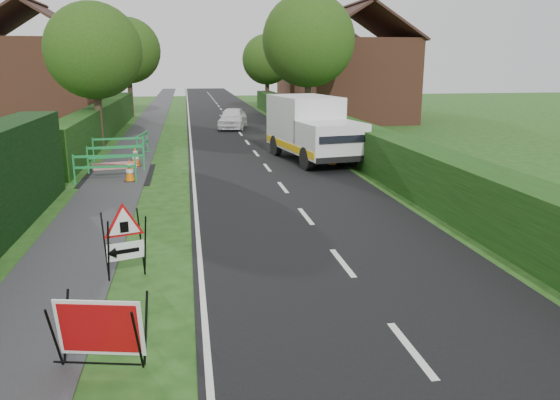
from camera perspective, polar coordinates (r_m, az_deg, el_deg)
ground at (r=9.89m, az=-6.05°, el=-9.52°), size 120.00×120.00×0.00m
road_surface at (r=44.33m, az=-5.82°, el=8.96°), size 6.00×90.00×0.02m
footpath at (r=44.30m, az=-13.01°, el=8.67°), size 2.00×90.00×0.02m
hedge_west_far at (r=31.62m, az=-17.88°, el=6.28°), size 1.00×24.00×1.80m
hedge_east at (r=26.31m, az=5.90°, el=5.42°), size 1.20×50.00×1.50m
house_west at (r=40.20m, az=-23.83°, el=11.46°), size 7.50×7.40×7.88m
house_east_a at (r=38.81m, az=7.76°, el=12.45°), size 7.50×7.40×7.88m
house_east_b at (r=52.57m, az=4.20°, el=12.95°), size 7.50×7.40×7.88m
tree_nw at (r=27.36m, az=-18.91°, el=14.51°), size 4.40×4.40×6.70m
tree_ne at (r=31.83m, az=2.98°, el=16.32°), size 5.20×5.20×7.79m
tree_fw at (r=43.25m, az=-15.63°, el=14.80°), size 4.80×4.80×7.24m
tree_fe at (r=47.55m, az=-1.36°, el=14.46°), size 4.20×4.20×6.33m
red_rect_sign at (r=7.72m, az=-18.32°, el=-12.71°), size 1.26×0.93×0.97m
triangle_sign at (r=10.49m, az=-16.15°, el=-3.59°), size 1.07×1.07×1.24m
works_van at (r=22.70m, az=3.29°, el=7.61°), size 3.14×6.00×2.61m
traffic_cone_0 at (r=21.80m, az=5.57°, el=4.67°), size 0.38×0.38×0.79m
traffic_cone_1 at (r=23.53m, az=4.97°, el=5.38°), size 0.38×0.38×0.79m
traffic_cone_2 at (r=25.64m, az=3.16°, el=6.13°), size 0.38×0.38×0.79m
traffic_cone_3 at (r=19.34m, az=-15.44°, el=3.01°), size 0.38×0.38×0.79m
traffic_cone_4 at (r=22.10m, az=-14.87°, el=4.39°), size 0.38×0.38×0.79m
ped_barrier_0 at (r=19.29m, az=-17.84°, el=3.54°), size 2.06×0.37×1.00m
ped_barrier_1 at (r=21.28m, az=-16.79°, el=4.55°), size 2.09×0.71×1.00m
ped_barrier_2 at (r=23.59m, az=-16.53°, el=5.46°), size 2.08×0.49×1.00m
ped_barrier_3 at (r=24.59m, az=-14.19°, el=5.94°), size 0.64×2.09×1.00m
redwhite_plank at (r=20.11m, az=-16.76°, el=2.19°), size 1.48×0.30×0.25m
hatchback_car at (r=34.07m, az=-4.96°, el=8.52°), size 2.28×4.04×1.30m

